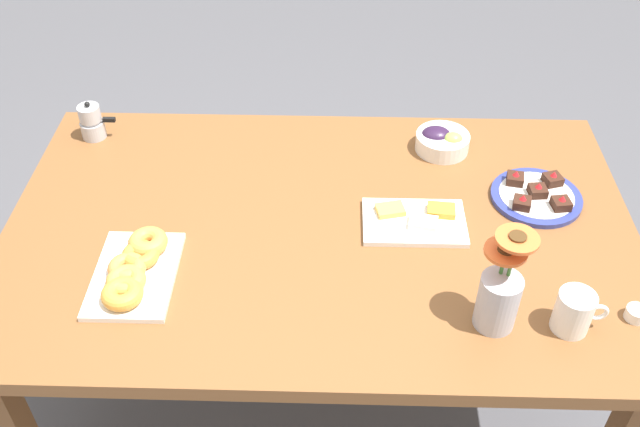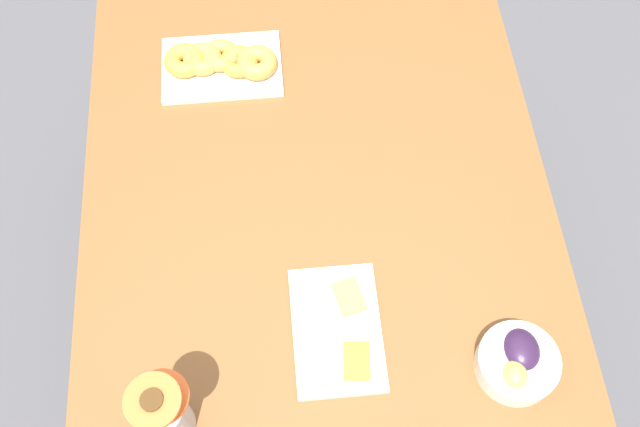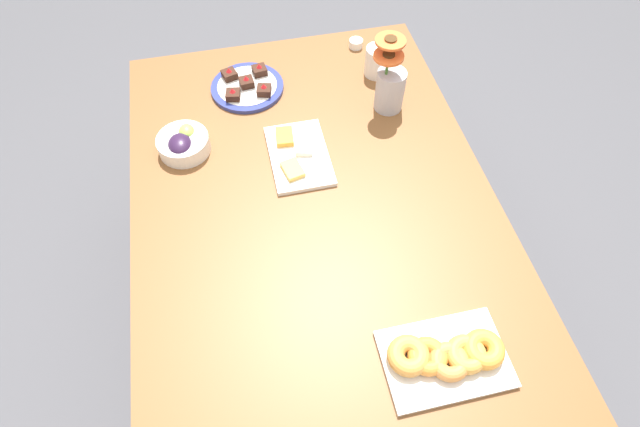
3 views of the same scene
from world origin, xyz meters
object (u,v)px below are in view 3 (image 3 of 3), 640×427
Objects in this scene: dining_table at (320,239)px; coffee_mug at (377,61)px; croissant_platter at (446,356)px; dessert_plate at (247,86)px; grape_bowl at (183,143)px; flower_vase at (390,85)px; cheese_platter at (298,154)px; jam_cup_honey at (356,43)px.

coffee_mug is at bearing -29.73° from dining_table.
croissant_platter is 1.04m from dessert_plate.
grape_bowl reaches higher than croissant_platter.
croissant_platter and dessert_plate have the same top height.
coffee_mug is at bearing -91.88° from dessert_plate.
croissant_platter is 0.83m from flower_vase.
jam_cup_honey is at bearing -32.82° from cheese_platter.
dining_table is at bearing 141.92° from flower_vase.
coffee_mug is 0.76× the size of grape_bowl.
croissant_platter is (-0.98, 0.12, -0.03)m from coffee_mug.
dining_table is 0.26m from cheese_platter.
grape_bowl reaches higher than jam_cup_honey.
croissant_platter is at bearing -155.75° from dining_table.
dessert_plate is (0.33, 0.11, 0.00)m from cheese_platter.
dining_table is at bearing 24.25° from croissant_platter.
coffee_mug reaches higher than grape_bowl.
coffee_mug is 0.44m from dessert_plate.
grape_bowl is at bearing 44.85° from dining_table.
croissant_platter is at bearing 172.15° from flower_vase.
dessert_plate reaches higher than jam_cup_honey.
dining_table is 5.55× the size of croissant_platter.
jam_cup_honey is 0.43m from dessert_plate.
jam_cup_honey is 0.20× the size of dessert_plate.
jam_cup_honey is (0.71, -0.29, 0.10)m from dining_table.
grape_bowl reaches higher than cheese_platter.
dining_table is 0.65m from coffee_mug.
jam_cup_honey is at bearing 11.29° from coffee_mug.
croissant_platter is (-0.67, -0.21, 0.01)m from cheese_platter.
grape_bowl is (0.34, 0.34, 0.12)m from dining_table.
croissant_platter is 1.16× the size of flower_vase.
coffee_mug is 0.47× the size of flower_vase.
croissant_platter reaches higher than cheese_platter.
coffee_mug reaches higher than cheese_platter.
jam_cup_honey is (0.15, 0.03, -0.04)m from coffee_mug.
grape_bowl is at bearing 73.26° from cheese_platter.
grape_bowl is at bearing 94.51° from flower_vase.
coffee_mug is 2.43× the size of jam_cup_honey.
dessert_plate is (1.00, 0.31, -0.01)m from croissant_platter.
coffee_mug reaches higher than jam_cup_honey.
dessert_plate is at bearing 88.12° from coffee_mug.
flower_vase reaches higher than cheese_platter.
coffee_mug is 0.69m from grape_bowl.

